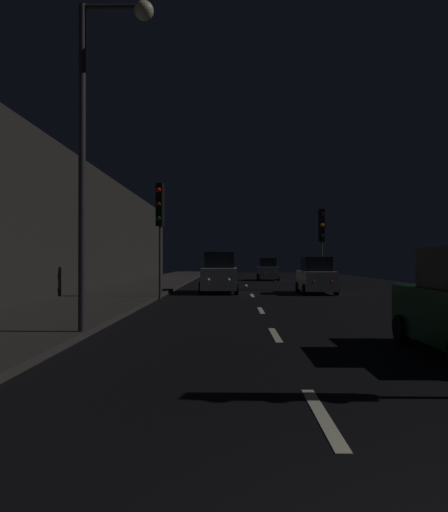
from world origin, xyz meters
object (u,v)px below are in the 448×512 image
at_px(streetlamp_overhead, 102,116).
at_px(car_distant_taillights, 268,270).
at_px(car_parked_right_far, 316,277).
at_px(traffic_light_far_right, 322,231).
at_px(car_approaching_headlights, 220,274).
at_px(traffic_light_far_left, 160,215).

relative_size(streetlamp_overhead, car_distant_taillights, 2.01).
distance_m(car_distant_taillights, car_parked_right_far, 16.91).
bearing_deg(car_distant_taillights, traffic_light_far_right, -171.50).
relative_size(car_approaching_headlights, car_distant_taillights, 1.14).
distance_m(traffic_light_far_left, car_parked_right_far, 9.08).
xyz_separation_m(car_approaching_headlights, car_distant_taillights, (3.77, 16.28, -0.12)).
relative_size(traffic_light_far_right, streetlamp_overhead, 0.62).
relative_size(traffic_light_far_left, car_approaching_headlights, 1.19).
bearing_deg(streetlamp_overhead, car_approaching_headlights, 81.57).
bearing_deg(car_parked_right_far, streetlamp_overhead, 153.69).
distance_m(traffic_light_far_left, car_distant_taillights, 22.00).
xyz_separation_m(car_approaching_headlights, car_parked_right_far, (5.07, -0.58, -0.12)).
height_order(traffic_light_far_left, car_parked_right_far, traffic_light_far_left).
xyz_separation_m(car_distant_taillights, car_parked_right_far, (1.30, -16.86, 0.00)).
bearing_deg(traffic_light_far_left, traffic_light_far_right, 142.83).
height_order(traffic_light_far_right, streetlamp_overhead, streetlamp_overhead).
relative_size(traffic_light_far_right, car_distant_taillights, 1.24).
bearing_deg(traffic_light_far_left, car_approaching_headlights, 164.83).
bearing_deg(traffic_light_far_right, car_approaching_headlights, -71.77).
xyz_separation_m(streetlamp_overhead, car_parked_right_far, (7.36, 14.88, -4.13)).
distance_m(traffic_light_far_right, car_approaching_headlights, 6.73).
height_order(car_approaching_headlights, car_distant_taillights, car_approaching_headlights).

